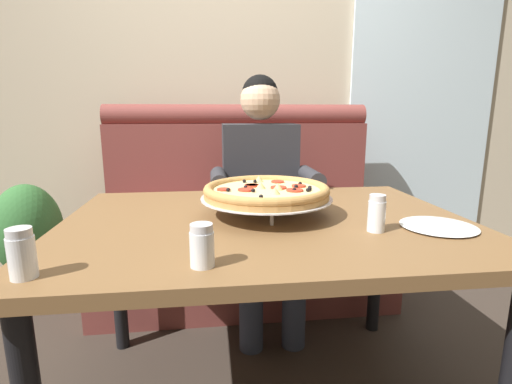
% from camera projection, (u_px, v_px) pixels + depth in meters
% --- Properties ---
extents(back_wall_with_window, '(6.00, 0.12, 2.80)m').
position_uv_depth(back_wall_with_window, '(234.00, 66.00, 2.65)').
color(back_wall_with_window, beige).
rests_on(back_wall_with_window, ground_plane).
extents(window_panel, '(1.10, 0.02, 2.80)m').
position_uv_depth(window_panel, '(425.00, 67.00, 2.75)').
color(window_panel, white).
rests_on(window_panel, ground_plane).
extents(booth_bench, '(1.66, 0.78, 1.13)m').
position_uv_depth(booth_bench, '(242.00, 227.00, 2.31)').
color(booth_bench, brown).
rests_on(booth_bench, ground_plane).
extents(dining_table, '(1.37, 1.00, 0.73)m').
position_uv_depth(dining_table, '(266.00, 240.00, 1.32)').
color(dining_table, brown).
rests_on(dining_table, ground_plane).
extents(diner_main, '(0.54, 0.64, 1.27)m').
position_uv_depth(diner_main, '(262.00, 184.00, 1.99)').
color(diner_main, '#2D3342').
rests_on(diner_main, ground_plane).
extents(pizza, '(0.46, 0.46, 0.12)m').
position_uv_depth(pizza, '(266.00, 192.00, 1.33)').
color(pizza, silver).
rests_on(pizza, dining_table).
extents(shaker_parmesan, '(0.06, 0.06, 0.10)m').
position_uv_depth(shaker_parmesan, '(202.00, 249.00, 0.89)').
color(shaker_parmesan, white).
rests_on(shaker_parmesan, dining_table).
extents(shaker_oregano, '(0.06, 0.06, 0.11)m').
position_uv_depth(shaker_oregano, '(22.00, 257.00, 0.83)').
color(shaker_oregano, white).
rests_on(shaker_oregano, dining_table).
extents(shaker_pepper_flakes, '(0.05, 0.05, 0.11)m').
position_uv_depth(shaker_pepper_flakes, '(376.00, 216.00, 1.16)').
color(shaker_pepper_flakes, white).
rests_on(shaker_pepper_flakes, dining_table).
extents(plate_near_left, '(0.23, 0.23, 0.02)m').
position_uv_depth(plate_near_left, '(438.00, 225.00, 1.20)').
color(plate_near_left, white).
rests_on(plate_near_left, dining_table).
extents(patio_chair, '(0.43, 0.43, 0.86)m').
position_uv_depth(patio_chair, '(353.00, 169.00, 3.76)').
color(patio_chair, black).
rests_on(patio_chair, ground_plane).
extents(potted_plant, '(0.36, 0.36, 0.70)m').
position_uv_depth(potted_plant, '(29.00, 239.00, 2.11)').
color(potted_plant, brown).
rests_on(potted_plant, ground_plane).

